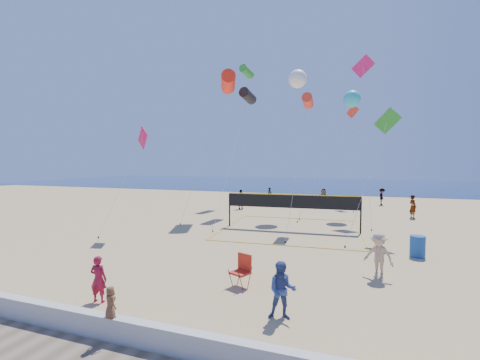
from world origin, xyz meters
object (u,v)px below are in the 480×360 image
(camp_chair, at_px, (242,268))
(volleyball_net, at_px, (292,205))
(trash_barrel, at_px, (418,246))
(woman, at_px, (98,279))

(camp_chair, xyz_separation_m, volleyball_net, (-0.12, 10.46, 0.98))
(trash_barrel, bearing_deg, camp_chair, -137.12)
(volleyball_net, bearing_deg, camp_chair, -92.82)
(woman, xyz_separation_m, trash_barrel, (10.59, 9.02, -0.25))
(camp_chair, bearing_deg, volleyball_net, 113.09)
(trash_barrel, distance_m, volleyball_net, 8.10)
(trash_barrel, bearing_deg, volleyball_net, 147.97)
(camp_chair, relative_size, volleyball_net, 0.14)
(camp_chair, distance_m, trash_barrel, 9.12)
(camp_chair, height_order, volleyball_net, volleyball_net)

